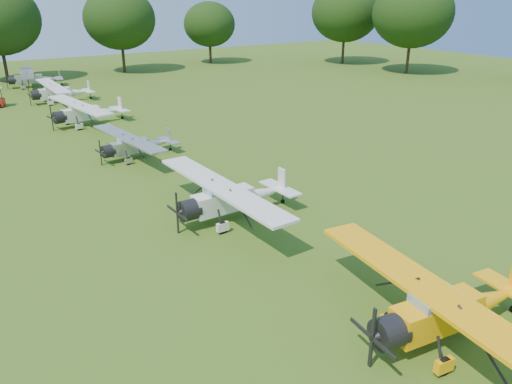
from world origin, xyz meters
TOP-DOWN VIEW (x-y plane):
  - ground at (0.00, 0.00)m, footprint 160.00×160.00m
  - tree_belt at (3.57, 0.16)m, footprint 137.36×130.27m
  - aircraft_2 at (1.48, -11.44)m, footprint 7.28×11.56m
  - aircraft_3 at (0.46, 1.49)m, footprint 7.10×11.27m
  - aircraft_4 at (0.03, 14.51)m, footprint 5.93×9.44m
  - aircraft_5 at (-0.05, 26.44)m, footprint 7.08×11.24m
  - aircraft_6 at (0.40, 38.39)m, footprint 6.80×10.80m
  - aircraft_7 at (-0.06, 50.05)m, footprint 6.85×10.84m

SIDE VIEW (x-z plane):
  - ground at x=0.00m, z-range 0.00..0.00m
  - aircraft_4 at x=0.03m, z-range 0.16..2.01m
  - aircraft_7 at x=-0.06m, z-range 0.18..2.31m
  - aircraft_6 at x=0.40m, z-range 0.18..2.32m
  - aircraft_5 at x=-0.05m, z-range 0.19..2.39m
  - aircraft_3 at x=0.46m, z-range 0.19..2.42m
  - aircraft_2 at x=1.48m, z-range 0.19..2.46m
  - tree_belt at x=3.57m, z-range 0.77..15.29m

